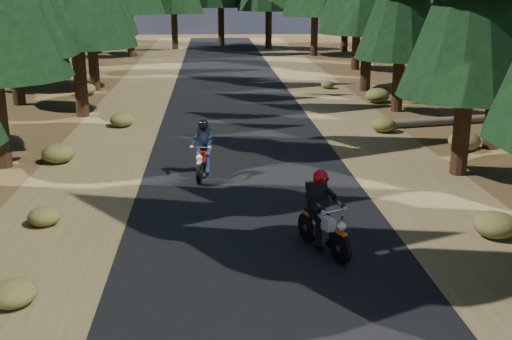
{
  "coord_description": "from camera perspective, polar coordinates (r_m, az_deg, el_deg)",
  "views": [
    {
      "loc": [
        -1.01,
        -12.82,
        5.24
      ],
      "look_at": [
        0.0,
        1.5,
        1.1
      ],
      "focal_mm": 45.0,
      "sensor_mm": 36.0,
      "label": 1
    }
  ],
  "objects": [
    {
      "name": "ground",
      "position": [
        13.88,
        0.44,
        -6.08
      ],
      "size": [
        120.0,
        120.0,
        0.0
      ],
      "primitive_type": "plane",
      "color": "#483119",
      "rests_on": "ground"
    },
    {
      "name": "road",
      "position": [
        18.6,
        -0.76,
        -0.26
      ],
      "size": [
        6.0,
        100.0,
        0.01
      ],
      "primitive_type": "cube",
      "color": "black",
      "rests_on": "ground"
    },
    {
      "name": "shoulder_l",
      "position": [
        18.92,
        -14.81,
        -0.53
      ],
      "size": [
        3.2,
        100.0,
        0.01
      ],
      "primitive_type": "cube",
      "color": "brown",
      "rests_on": "ground"
    },
    {
      "name": "shoulder_r",
      "position": [
        19.4,
        12.94,
        0.01
      ],
      "size": [
        3.2,
        100.0,
        0.01
      ],
      "primitive_type": "cube",
      "color": "brown",
      "rests_on": "ground"
    },
    {
      "name": "log_near",
      "position": [
        26.2,
        16.79,
        4.22
      ],
      "size": [
        5.24,
        1.39,
        0.32
      ],
      "primitive_type": "cylinder",
      "rotation": [
        0.0,
        1.57,
        0.21
      ],
      "color": "#4C4233",
      "rests_on": "ground"
    },
    {
      "name": "understory_shrubs",
      "position": [
        21.08,
        3.35,
        2.47
      ],
      "size": [
        15.51,
        30.22,
        0.68
      ],
      "color": "#474C1E",
      "rests_on": "ground"
    },
    {
      "name": "rider_lead",
      "position": [
        13.04,
        6.03,
        -4.97
      ],
      "size": [
        1.27,
        1.98,
        1.7
      ],
      "rotation": [
        0.0,
        0.0,
        3.54
      ],
      "color": "silver",
      "rests_on": "road"
    },
    {
      "name": "rider_follow",
      "position": [
        18.06,
        -4.74,
        0.98
      ],
      "size": [
        0.82,
        1.9,
        1.64
      ],
      "rotation": [
        0.0,
        0.0,
        2.99
      ],
      "color": "maroon",
      "rests_on": "road"
    }
  ]
}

